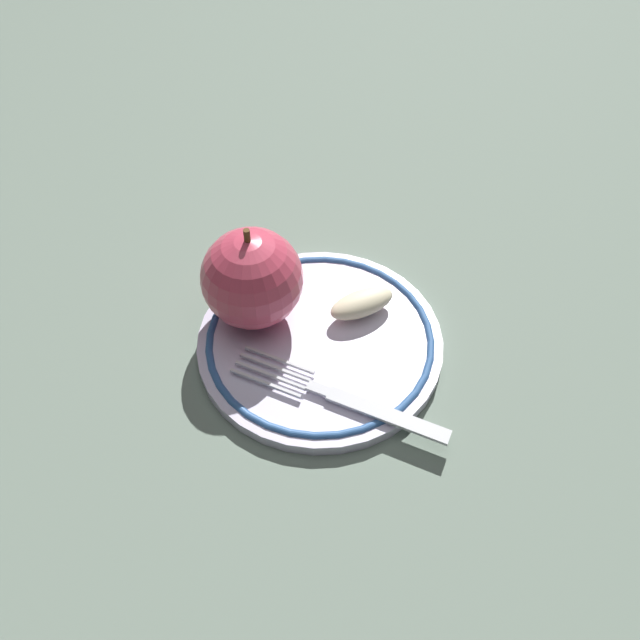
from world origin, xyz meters
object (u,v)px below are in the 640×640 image
(plate, at_px, (320,341))
(apple_red_whole, at_px, (252,278))
(fork, at_px, (345,399))
(apple_slice_front, at_px, (362,303))

(plate, bearing_deg, apple_red_whole, -33.97)
(apple_red_whole, height_order, fork, apple_red_whole)
(apple_slice_front, distance_m, fork, 0.09)
(plate, distance_m, apple_slice_front, 0.05)
(apple_slice_front, xyz_separation_m, fork, (0.03, 0.08, -0.01))
(apple_red_whole, xyz_separation_m, fork, (-0.06, 0.10, -0.04))
(apple_red_whole, distance_m, fork, 0.12)
(apple_red_whole, height_order, apple_slice_front, apple_red_whole)
(plate, height_order, apple_slice_front, apple_slice_front)
(apple_slice_front, bearing_deg, fork, -126.10)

